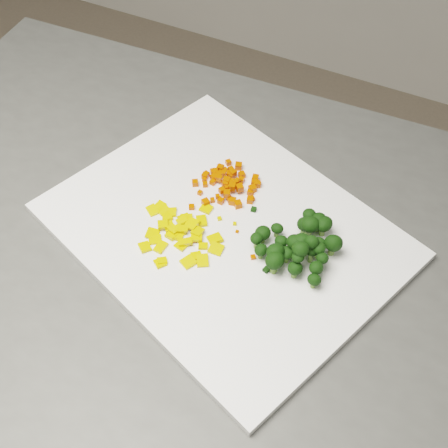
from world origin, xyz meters
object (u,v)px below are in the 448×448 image
at_px(counter_block, 198,376).
at_px(carrot_pile, 228,182).
at_px(cutting_board, 224,231).
at_px(broccoli_pile, 300,246).
at_px(pepper_pile, 179,230).

xyz_separation_m(counter_block, carrot_pile, (0.01, 0.11, 0.48)).
relative_size(cutting_board, broccoli_pile, 3.75).
relative_size(counter_block, carrot_pile, 10.44).
xyz_separation_m(cutting_board, pepper_pile, (-0.05, -0.04, 0.02)).
xyz_separation_m(pepper_pile, broccoli_pile, (0.17, 0.03, 0.02)).
height_order(cutting_board, broccoli_pile, broccoli_pile).
relative_size(counter_block, pepper_pile, 9.00).
relative_size(counter_block, broccoli_pile, 8.70).
distance_m(cutting_board, carrot_pile, 0.08).
distance_m(pepper_pile, broccoli_pile, 0.18).
bearing_deg(counter_block, pepper_pile, -179.31).
bearing_deg(counter_block, cutting_board, 41.85).
height_order(carrot_pile, pepper_pile, carrot_pile).
bearing_deg(cutting_board, carrot_pile, 111.46).
height_order(carrot_pile, broccoli_pile, broccoli_pile).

